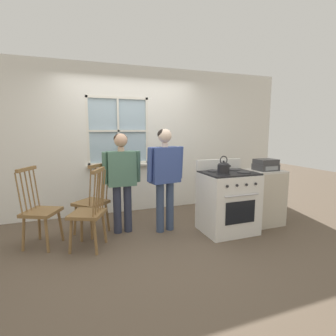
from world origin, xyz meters
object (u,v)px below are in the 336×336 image
person_teen_center (165,170)px  chair_center_cluster (92,203)px  chair_near_wall (89,213)px  potted_plant (121,160)px  chair_by_window (40,212)px  kettle (224,167)px  stove (228,201)px  side_counter (263,197)px  stereo (266,165)px  person_elderly_left (122,174)px

person_teen_center → chair_center_cluster: bearing=154.7°
chair_near_wall → potted_plant: bearing=178.7°
chair_by_window → kettle: size_ratio=4.31×
chair_near_wall → potted_plant: potted_plant is taller
person_teen_center → chair_by_window: bearing=167.0°
stove → side_counter: stove is taller
side_counter → stereo: size_ratio=2.65×
chair_near_wall → stove: size_ratio=0.98×
chair_near_wall → person_elderly_left: bearing=153.3°
chair_by_window → chair_center_cluster: same height
chair_by_window → chair_center_cluster: size_ratio=1.00×
chair_near_wall → stereo: bearing=114.1°
person_elderly_left → side_counter: bearing=-10.6°
chair_by_window → kettle: bearing=-75.9°
chair_by_window → person_teen_center: bearing=-65.7°
stove → potted_plant: potted_plant is taller
kettle → potted_plant: potted_plant is taller
chair_center_cluster → stereo: (2.69, -0.55, 0.51)m
person_teen_center → potted_plant: size_ratio=5.08×
chair_by_window → stereo: bearing=-69.0°
chair_near_wall → kettle: 1.94m
chair_center_cluster → person_teen_center: (1.05, -0.28, 0.48)m
person_elderly_left → stove: (1.51, -0.52, -0.43)m
chair_center_cluster → potted_plant: bearing=-167.8°
chair_near_wall → person_teen_center: (1.13, 0.23, 0.48)m
chair_by_window → side_counter: 3.39m
chair_by_window → kettle: 2.57m
chair_center_cluster → stereo: stereo is taller
stereo → side_counter: bearing=90.0°
side_counter → person_elderly_left: bearing=169.4°
kettle → stereo: kettle is taller
side_counter → chair_by_window: bearing=174.4°
side_counter → stereo: (0.00, -0.02, 0.54)m
stove → chair_near_wall: bearing=176.6°
potted_plant → chair_near_wall: bearing=-116.3°
chair_by_window → kettle: kettle is taller
potted_plant → chair_center_cluster: bearing=-125.2°
stove → stereo: bearing=5.8°
person_elderly_left → kettle: 1.49m
potted_plant → side_counter: 2.56m
chair_near_wall → kettle: (1.84, -0.25, 0.55)m
stove → kettle: (-0.17, -0.13, 0.55)m
person_teen_center → kettle: (0.71, -0.48, 0.07)m
chair_near_wall → side_counter: chair_near_wall is taller
person_elderly_left → stove: size_ratio=1.38×
person_elderly_left → kettle: (1.33, -0.65, 0.12)m
chair_by_window → chair_center_cluster: 0.71m
stove → side_counter: size_ratio=1.20×
chair_by_window → stereo: stereo is taller
chair_center_cluster → chair_near_wall: bearing=38.9°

